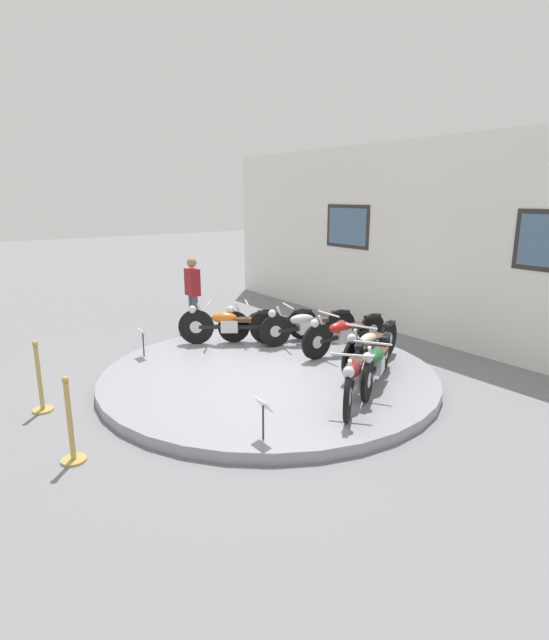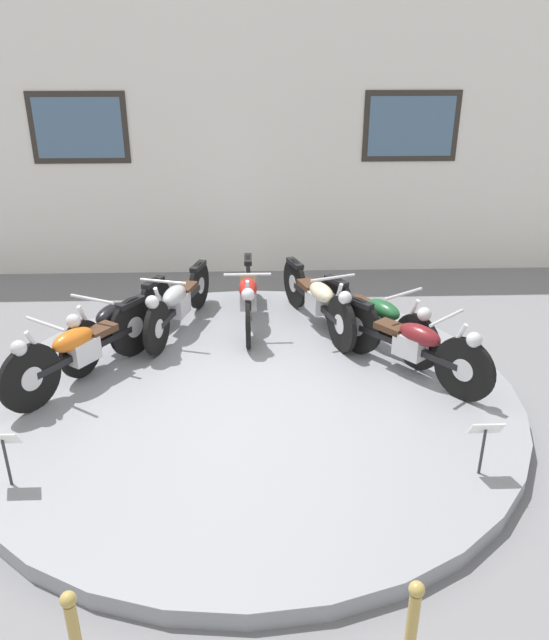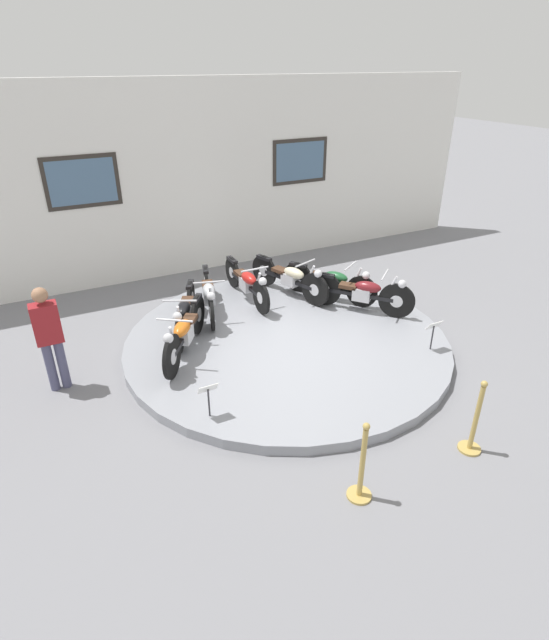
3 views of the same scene
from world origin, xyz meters
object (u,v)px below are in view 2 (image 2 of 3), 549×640
(motorcycle_silver, at_px, (178,301))
(motorcycle_maroon, at_px, (411,342))
(motorcycle_black, at_px, (118,320))
(info_placard_front_centre, at_px, (485,436))
(motorcycle_green, at_px, (376,316))
(motorcycle_red, at_px, (248,294))
(info_placard_front_left, at_px, (3,446))
(motorcycle_orange, at_px, (82,346))
(motorcycle_cream, at_px, (318,298))

(motorcycle_silver, xyz_separation_m, motorcycle_maroon, (2.51, -1.20, 0.02))
(motorcycle_black, height_order, info_placard_front_centre, motorcycle_black)
(motorcycle_black, xyz_separation_m, motorcycle_green, (2.90, 0.00, 0.00))
(motorcycle_black, bearing_deg, motorcycle_silver, 39.82)
(motorcycle_red, xyz_separation_m, info_placard_front_left, (-1.88, -3.02, -0.01))
(info_placard_front_left, bearing_deg, motorcycle_silver, 69.71)
(motorcycle_orange, height_order, motorcycle_green, motorcycle_orange)
(motorcycle_cream, distance_m, info_placard_front_left, 3.93)
(info_placard_front_centre, bearing_deg, motorcycle_green, 100.53)
(motorcycle_green, bearing_deg, motorcycle_silver, 167.50)
(motorcycle_orange, distance_m, info_placard_front_left, 1.65)
(motorcycle_orange, xyz_separation_m, motorcycle_red, (1.67, 1.39, -0.02))
(motorcycle_black, height_order, motorcycle_cream, motorcycle_cream)
(motorcycle_orange, bearing_deg, motorcycle_black, 71.93)
(motorcycle_silver, distance_m, info_placard_front_centre, 3.93)
(motorcycle_black, height_order, motorcycle_red, motorcycle_red)
(motorcycle_maroon, distance_m, info_placard_front_left, 3.92)
(motorcycle_silver, distance_m, motorcycle_maroon, 2.78)
(motorcycle_green, bearing_deg, motorcycle_cream, 140.30)
(motorcycle_green, bearing_deg, info_placard_front_centre, -79.47)
(motorcycle_black, xyz_separation_m, motorcycle_red, (1.45, 0.70, 0.01))
(motorcycle_orange, relative_size, info_placard_front_centre, 3.30)
(motorcycle_red, xyz_separation_m, motorcycle_green, (1.45, -0.69, -0.01))
(motorcycle_green, relative_size, info_placard_front_left, 3.29)
(motorcycle_cream, height_order, motorcycle_green, motorcycle_cream)
(motorcycle_black, xyz_separation_m, motorcycle_cream, (2.28, 0.51, 0.01))
(motorcycle_black, bearing_deg, motorcycle_red, 25.69)
(motorcycle_orange, distance_m, motorcycle_green, 3.20)
(motorcycle_silver, bearing_deg, motorcycle_red, 12.58)
(motorcycle_cream, bearing_deg, motorcycle_red, 167.60)
(motorcycle_black, bearing_deg, info_placard_front_centre, -34.93)
(motorcycle_orange, bearing_deg, motorcycle_green, 12.56)
(motorcycle_maroon, xyz_separation_m, info_placard_front_centre, (0.21, -1.63, -0.02))
(motorcycle_silver, bearing_deg, motorcycle_green, -12.50)
(motorcycle_maroon, relative_size, info_placard_front_centre, 3.05)
(motorcycle_black, bearing_deg, motorcycle_orange, -108.07)
(motorcycle_maroon, height_order, info_placard_front_centre, motorcycle_maroon)
(info_placard_front_centre, bearing_deg, motorcycle_black, 145.07)
(motorcycle_orange, relative_size, motorcycle_black, 0.94)
(motorcycle_red, distance_m, motorcycle_cream, 0.86)
(info_placard_front_centre, bearing_deg, motorcycle_maroon, 97.23)
(motorcycle_silver, distance_m, motorcycle_red, 0.86)
(motorcycle_black, bearing_deg, info_placard_front_left, -100.65)
(motorcycle_black, distance_m, motorcycle_silver, 0.80)
(motorcycle_red, height_order, info_placard_front_left, motorcycle_red)
(motorcycle_red, distance_m, motorcycle_maroon, 2.18)
(motorcycle_red, bearing_deg, motorcycle_cream, -12.40)
(motorcycle_silver, height_order, motorcycle_red, motorcycle_red)
(motorcycle_green, bearing_deg, motorcycle_orange, -167.44)
(motorcycle_red, relative_size, motorcycle_cream, 1.04)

